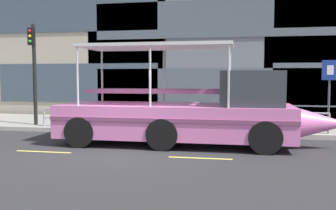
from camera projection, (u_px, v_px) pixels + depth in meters
The scene contains 9 objects.
ground_plane at pixel (126, 150), 11.48m from camera, with size 120.00×120.00×0.00m, color #2B2B2D.
sidewalk at pixel (162, 124), 16.96m from camera, with size 32.00×4.80×0.18m, color gray.
curb_edge at pixel (149, 132), 14.52m from camera, with size 32.00×0.18×0.18m, color #B2ADA3.
lane_centreline at pixel (119, 155), 10.72m from camera, with size 25.80×0.12×0.01m.
curb_guardrail at pixel (176, 116), 14.62m from camera, with size 11.61×0.09×0.79m.
traffic_light_pole at pixel (34, 64), 15.95m from camera, with size 0.24×0.46×4.40m.
parking_sign at pixel (330, 83), 14.02m from camera, with size 0.60×0.12×2.75m.
duck_tour_boat at pixel (191, 113), 12.26m from camera, with size 9.71×2.58×3.36m.
pedestrian_near_bow at pixel (270, 103), 15.34m from camera, with size 0.33×0.39×1.66m.
Camera 1 is at (3.37, -10.91, 2.27)m, focal length 39.04 mm.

